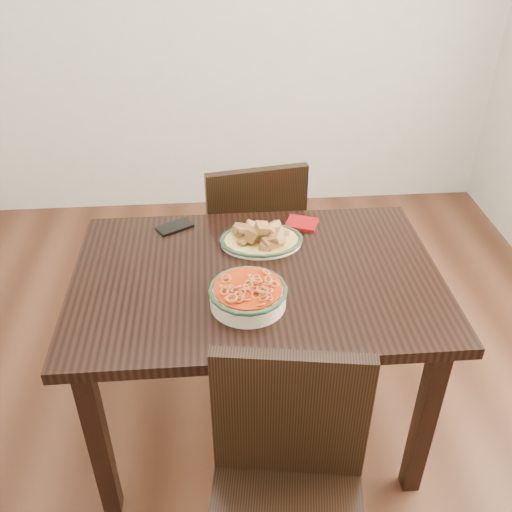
{
  "coord_description": "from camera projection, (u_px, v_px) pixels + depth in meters",
  "views": [
    {
      "loc": [
        -0.01,
        -1.66,
        1.88
      ],
      "look_at": [
        0.12,
        -0.1,
        0.81
      ],
      "focal_mm": 40.0,
      "sensor_mm": 36.0,
      "label": 1
    }
  ],
  "objects": [
    {
      "name": "noodle_bowl",
      "position": [
        248.0,
        293.0,
        1.76
      ],
      "size": [
        0.25,
        0.25,
        0.08
      ],
      "color": "#F3E8CD",
      "rests_on": "dining_table"
    },
    {
      "name": "dining_table",
      "position": [
        256.0,
        296.0,
        1.96
      ],
      "size": [
        1.23,
        0.82,
        0.75
      ],
      "color": "black",
      "rests_on": "ground"
    },
    {
      "name": "fish_plate",
      "position": [
        261.0,
        233.0,
        2.04
      ],
      "size": [
        0.29,
        0.23,
        0.11
      ],
      "color": "silver",
      "rests_on": "dining_table"
    },
    {
      "name": "smartphone",
      "position": [
        175.0,
        227.0,
        2.15
      ],
      "size": [
        0.15,
        0.13,
        0.01
      ],
      "primitive_type": "cube",
      "rotation": [
        0.0,
        0.0,
        0.54
      ],
      "color": "black",
      "rests_on": "dining_table"
    },
    {
      "name": "napkin",
      "position": [
        302.0,
        223.0,
        2.17
      ],
      "size": [
        0.14,
        0.13,
        0.01
      ],
      "primitive_type": "cube",
      "rotation": [
        0.0,
        0.0,
        -0.37
      ],
      "color": "maroon",
      "rests_on": "dining_table"
    },
    {
      "name": "floor",
      "position": [
        226.0,
        401.0,
        2.43
      ],
      "size": [
        3.5,
        3.5,
        0.0
      ],
      "primitive_type": "plane",
      "color": "#3E2013",
      "rests_on": "ground"
    },
    {
      "name": "chair_far",
      "position": [
        251.0,
        238.0,
        2.56
      ],
      "size": [
        0.48,
        0.48,
        0.89
      ],
      "rotation": [
        0.0,
        0.0,
        3.31
      ],
      "color": "black",
      "rests_on": "ground"
    },
    {
      "name": "chair_near",
      "position": [
        287.0,
        489.0,
        1.53
      ],
      "size": [
        0.48,
        0.48,
        0.89
      ],
      "rotation": [
        0.0,
        0.0,
        -0.15
      ],
      "color": "black",
      "rests_on": "ground"
    }
  ]
}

